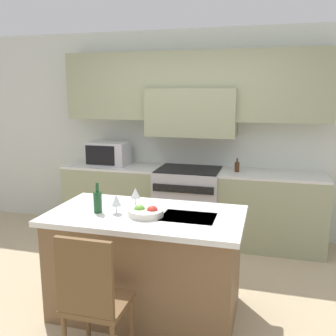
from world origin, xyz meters
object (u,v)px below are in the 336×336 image
Objects in this scene: wine_bottle at (98,201)px; wine_glass_far at (135,194)px; microwave at (109,153)px; island_chair at (92,296)px; oil_bottle_on_counter at (237,167)px; range_stove at (188,204)px; wine_glass_near at (116,201)px; fruit_bowl at (146,212)px.

wine_bottle is 0.36m from wine_glass_far.
microwave is 2.73m from island_chair.
oil_bottle_on_counter is (0.74, 2.48, 0.45)m from island_chair.
island_chair is (-0.13, -2.48, 0.08)m from range_stove.
wine_glass_far is at bearing 74.01° from wine_glass_near.
range_stove is 0.80m from oil_bottle_on_counter.
island_chair is at bearing -93.04° from range_stove.
oil_bottle_on_counter is at bearing 0.60° from range_stove.
microwave is 1.78× the size of fruit_bowl.
wine_bottle is 0.17m from wine_glass_near.
microwave reaches higher than range_stove.
range_stove is 1.62m from wine_glass_far.
range_stove is at bearing 77.27° from wine_bottle.
range_stove is 1.83m from fruit_bowl.
wine_glass_near and wine_glass_far have the same top height.
oil_bottle_on_counter is at bearing 60.69° from wine_bottle.
wine_glass_near is (-0.24, -1.78, 0.54)m from range_stove.
wine_bottle is 1.52× the size of oil_bottle_on_counter.
island_chair is (0.97, -2.50, -0.54)m from microwave.
microwave is at bearing 111.14° from wine_bottle.
island_chair is 1.06m from wine_glass_far.
microwave is 0.52× the size of island_chair.
wine_glass_far is at bearing -58.60° from microwave.
oil_bottle_on_counter is at bearing 63.37° from wine_glass_far.
range_stove is at bearing 90.56° from fruit_bowl.
microwave is at bearing 122.13° from fruit_bowl.
wine_glass_far is at bearing 47.88° from wine_bottle.
range_stove is 1.88m from wine_glass_near.
wine_bottle is 1.58× the size of wine_glass_near.
range_stove is 1.82× the size of microwave.
microwave is 2.11m from fruit_bowl.
wine_glass_far is at bearing -96.11° from range_stove.
island_chair is 3.87× the size of wine_bottle.
wine_glass_far is at bearing -116.63° from oil_bottle_on_counter.
wine_glass_near is at bearing -115.18° from oil_bottle_on_counter.
wine_bottle is (-0.40, -1.79, 0.53)m from range_stove.
wine_glass_far is 0.97× the size of oil_bottle_on_counter.
wine_glass_near is (-0.11, 0.69, 0.46)m from island_chair.
microwave reaches higher than island_chair.
oil_bottle_on_counter is (0.77, 1.53, -0.01)m from wine_glass_far.
wine_bottle is at bearing 111.67° from island_chair.
wine_glass_far is at bearing 91.89° from island_chair.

